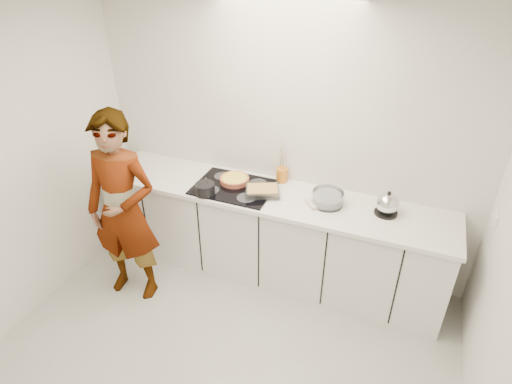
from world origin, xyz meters
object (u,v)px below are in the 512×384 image
at_px(baking_dish, 262,191).
at_px(utensil_crock, 282,175).
at_px(mixing_bowl, 328,199).
at_px(hob, 234,187).
at_px(tart_dish, 234,179).
at_px(saucepan, 205,189).
at_px(cook, 123,211).
at_px(kettle, 387,204).

height_order(baking_dish, utensil_crock, utensil_crock).
bearing_deg(mixing_bowl, hob, -177.08).
xyz_separation_m(hob, mixing_bowl, (0.86, 0.04, 0.05)).
height_order(hob, baking_dish, baking_dish).
xyz_separation_m(tart_dish, saucepan, (-0.16, -0.29, 0.02)).
bearing_deg(hob, mixing_bowl, 2.92).
bearing_deg(utensil_crock, mixing_bowl, -25.43).
height_order(saucepan, baking_dish, saucepan).
xyz_separation_m(mixing_bowl, cook, (-1.60, -0.71, -0.08)).
distance_m(hob, mixing_bowl, 0.86).
height_order(hob, utensil_crock, utensil_crock).
distance_m(saucepan, utensil_crock, 0.74).
bearing_deg(mixing_bowl, baking_dish, -173.57).
distance_m(mixing_bowl, kettle, 0.49).
bearing_deg(cook, baking_dish, 25.46).
bearing_deg(baking_dish, tart_dish, 162.25).
height_order(mixing_bowl, utensil_crock, utensil_crock).
bearing_deg(kettle, utensil_crock, 168.68).
bearing_deg(cook, tart_dish, 39.87).
xyz_separation_m(utensil_crock, cook, (-1.11, -0.95, -0.09)).
height_order(utensil_crock, cook, cook).
relative_size(hob, kettle, 2.91).
distance_m(saucepan, mixing_bowl, 1.08).
relative_size(hob, mixing_bowl, 2.29).
bearing_deg(baking_dish, cook, -147.74).
height_order(mixing_bowl, cook, cook).
height_order(kettle, utensil_crock, kettle).
distance_m(tart_dish, kettle, 1.39).
bearing_deg(hob, utensil_crock, 37.38).
xyz_separation_m(hob, cook, (-0.74, -0.67, -0.03)).
xyz_separation_m(saucepan, baking_dish, (0.48, 0.19, -0.02)).
height_order(tart_dish, kettle, kettle).
relative_size(baking_dish, mixing_bowl, 1.14).
bearing_deg(utensil_crock, kettle, -11.32).
bearing_deg(cook, saucepan, 33.06).
height_order(hob, mixing_bowl, mixing_bowl).
relative_size(kettle, cook, 0.14).
xyz_separation_m(baking_dish, utensil_crock, (0.08, 0.30, 0.02)).
bearing_deg(cook, utensil_crock, 33.78).
relative_size(hob, saucepan, 3.25).
distance_m(hob, baking_dish, 0.29).
distance_m(tart_dish, utensil_crock, 0.45).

